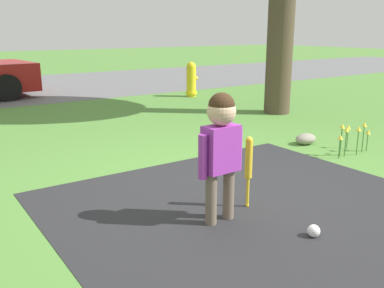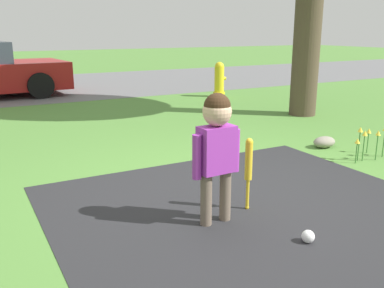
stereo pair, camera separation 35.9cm
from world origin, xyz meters
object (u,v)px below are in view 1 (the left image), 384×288
object	(u,v)px
baseball_bat	(249,162)
fire_hydrant	(191,80)
sports_ball	(314,231)
child	(221,140)

from	to	relation	value
baseball_bat	fire_hydrant	size ratio (longest dim) A/B	0.80
baseball_bat	fire_hydrant	world-z (taller)	fire_hydrant
baseball_bat	sports_ball	distance (m)	0.80
sports_ball	child	bearing A→B (deg)	123.93
baseball_bat	fire_hydrant	xyz separation A→B (m)	(3.21, 5.60, -0.02)
child	fire_hydrant	size ratio (longest dim) A/B	1.32
child	baseball_bat	xyz separation A→B (m)	(0.38, 0.09, -0.27)
child	sports_ball	size ratio (longest dim) A/B	10.83
fire_hydrant	baseball_bat	bearing A→B (deg)	-119.84
baseball_bat	sports_ball	size ratio (longest dim) A/B	6.56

